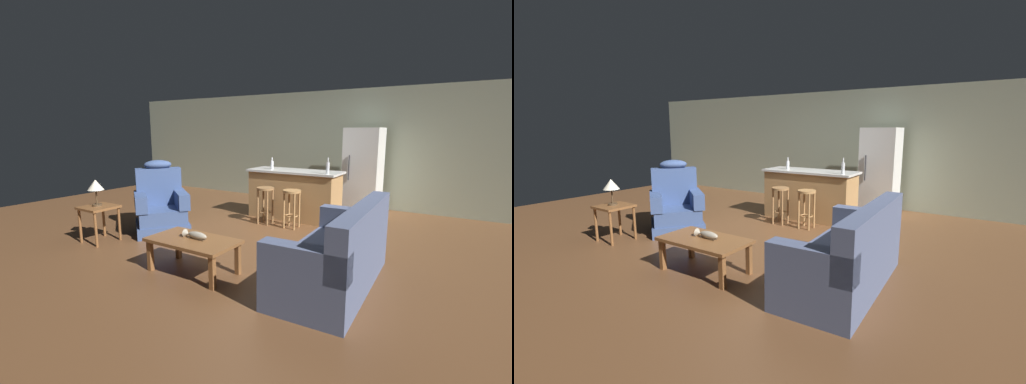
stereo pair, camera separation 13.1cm
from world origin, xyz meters
The scene contains 14 objects.
ground_plane centered at (0.00, 0.00, 0.00)m, with size 12.00×12.00×0.00m.
back_wall centered at (0.00, 3.12, 1.30)m, with size 12.00×0.05×2.60m.
coffee_table centered at (0.11, -1.65, 0.36)m, with size 1.10×0.60×0.42m.
fish_figurine centered at (0.12, -1.62, 0.46)m, with size 0.34×0.10×0.10m.
couch centered at (1.71, -1.07, 0.34)m, with size 0.91×1.93×0.94m.
recliner_near_lamp centered at (-1.57, -0.61, 0.42)m, with size 1.18×1.18×1.20m.
end_table centered at (-1.92, -1.53, 0.46)m, with size 0.48×0.48×0.56m.
table_lamp centered at (-1.95, -1.54, 0.87)m, with size 0.24×0.24×0.41m.
kitchen_island centered at (0.00, 1.35, 0.48)m, with size 1.80×0.70×0.95m.
bar_stool_left centered at (-0.28, 0.72, 0.47)m, with size 0.32×0.32×0.68m.
bar_stool_right centered at (0.26, 0.72, 0.47)m, with size 0.32×0.32×0.68m.
refrigerator centered at (0.98, 2.55, 0.88)m, with size 0.70×0.69×1.76m.
bottle_tall_green centered at (-0.47, 1.29, 1.04)m, with size 0.06×0.06×0.23m.
bottle_short_amber centered at (0.74, 1.14, 1.06)m, with size 0.06×0.06×0.29m.
Camera 1 is at (2.85, -4.58, 1.71)m, focal length 24.00 mm.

